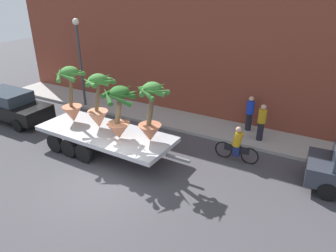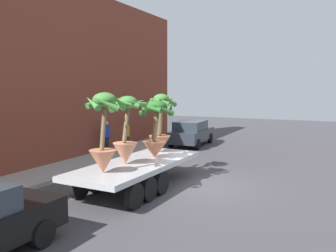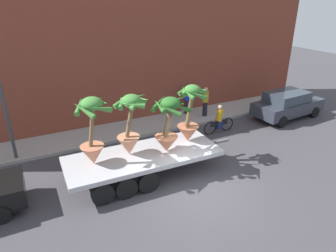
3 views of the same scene
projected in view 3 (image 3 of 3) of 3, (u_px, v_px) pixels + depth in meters
name	position (u px, v px, depth m)	size (l,w,h in m)	color
ground_plane	(196.00, 189.00, 11.21)	(60.00, 60.00, 0.00)	#423F44
sidewalk	(137.00, 128.00, 16.17)	(24.00, 2.20, 0.15)	#A39E99
building_facade	(122.00, 43.00, 15.85)	(24.00, 1.20, 8.65)	brown
flatbed_trailer	(137.00, 160.00, 11.64)	(7.02, 2.45, 0.98)	#B7BABF
potted_palm_rear	(92.00, 133.00, 10.52)	(1.30, 1.29, 2.53)	#C17251
potted_palm_middle	(190.00, 116.00, 12.28)	(1.22, 1.17, 2.42)	#B26647
potted_palm_front	(168.00, 125.00, 11.46)	(1.57, 1.63, 2.20)	#C17251
potted_palm_extra	(130.00, 126.00, 11.21)	(1.37, 1.40, 2.39)	tan
cyclist	(219.00, 120.00, 15.56)	(1.84, 0.34, 1.54)	black
parked_car	(287.00, 104.00, 17.40)	(4.44, 2.13, 1.58)	#2D333D
pedestrian_near_gate	(187.00, 99.00, 17.58)	(0.36, 0.36, 1.71)	black
pedestrian_far_left	(205.00, 101.00, 17.24)	(0.36, 0.36, 1.71)	black
street_lamp	(1.00, 89.00, 11.82)	(0.36, 0.36, 4.83)	#383D42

